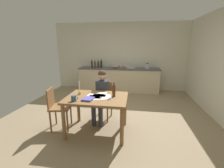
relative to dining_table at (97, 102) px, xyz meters
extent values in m
cube|color=#937F60|center=(0.12, 0.78, -0.66)|extent=(5.20, 5.20, 0.04)
cube|color=beige|center=(0.12, 3.38, 0.66)|extent=(5.20, 0.12, 2.60)
cube|color=beige|center=(0.12, 3.02, -0.21)|extent=(3.01, 0.60, 0.86)
cube|color=#4C4C51|center=(0.12, 3.02, 0.24)|extent=(3.05, 0.64, 0.04)
cube|color=olive|center=(0.00, 0.00, 0.10)|extent=(1.20, 0.87, 0.04)
cylinder|color=olive|center=(-0.54, -0.37, -0.28)|extent=(0.07, 0.07, 0.72)
cylinder|color=olive|center=(0.54, -0.37, -0.28)|extent=(0.07, 0.07, 0.72)
cylinder|color=olive|center=(-0.54, 0.37, -0.28)|extent=(0.07, 0.07, 0.72)
cylinder|color=olive|center=(0.54, 0.37, -0.28)|extent=(0.07, 0.07, 0.72)
cube|color=olive|center=(-0.01, 0.61, -0.17)|extent=(0.44, 0.44, 0.04)
cube|color=olive|center=(0.01, 0.80, 0.04)|extent=(0.36, 0.07, 0.40)
cylinder|color=olive|center=(-0.20, 0.46, -0.41)|extent=(0.04, 0.04, 0.46)
cylinder|color=olive|center=(0.14, 0.43, -0.41)|extent=(0.04, 0.04, 0.46)
cylinder|color=olive|center=(-0.16, 0.80, -0.41)|extent=(0.04, 0.04, 0.46)
cylinder|color=olive|center=(0.17, 0.76, -0.41)|extent=(0.04, 0.04, 0.46)
cylinder|color=#333842|center=(-0.01, 0.59, 0.06)|extent=(0.35, 0.35, 0.50)
sphere|color=#D8AD8C|center=(-0.01, 0.59, 0.42)|extent=(0.20, 0.20, 0.20)
sphere|color=#473323|center=(-0.01, 0.59, 0.46)|extent=(0.19, 0.19, 0.19)
cylinder|color=#383847|center=(-0.11, 0.41, -0.19)|extent=(0.17, 0.39, 0.13)
cylinder|color=#383847|center=(-0.14, 0.23, -0.42)|extent=(0.10, 0.10, 0.45)
cylinder|color=#383847|center=(0.04, 0.40, -0.19)|extent=(0.17, 0.39, 0.13)
cylinder|color=#383847|center=(0.02, 0.21, -0.42)|extent=(0.10, 0.10, 0.45)
cube|color=olive|center=(-0.80, 0.02, -0.16)|extent=(0.47, 0.47, 0.04)
cube|color=olive|center=(-0.98, -0.01, 0.05)|extent=(0.10, 0.36, 0.40)
cylinder|color=olive|center=(-0.60, -0.11, -0.41)|extent=(0.04, 0.04, 0.47)
cylinder|color=olive|center=(-0.67, 0.22, -0.41)|extent=(0.04, 0.04, 0.47)
cylinder|color=olive|center=(-0.93, -0.18, -0.41)|extent=(0.04, 0.04, 0.47)
cylinder|color=olive|center=(-1.00, 0.16, -0.41)|extent=(0.04, 0.04, 0.47)
cylinder|color=#33598C|center=(-0.36, -0.28, 0.17)|extent=(0.09, 0.09, 0.10)
torus|color=#33598C|center=(-0.31, -0.28, 0.17)|extent=(0.07, 0.01, 0.07)
cylinder|color=gold|center=(-0.39, 0.11, 0.14)|extent=(0.06, 0.06, 0.05)
cylinder|color=white|center=(-0.39, 0.11, 0.28)|extent=(0.02, 0.02, 0.22)
cube|color=#5351B5|center=(-0.12, -0.18, 0.13)|extent=(0.21, 0.25, 0.03)
cube|color=white|center=(0.06, 0.16, 0.12)|extent=(0.22, 0.30, 0.00)
cube|color=white|center=(0.00, 0.05, 0.12)|extent=(0.21, 0.30, 0.00)
cube|color=white|center=(-0.11, 0.04, 0.12)|extent=(0.24, 0.32, 0.00)
cube|color=white|center=(-0.03, -0.04, 0.12)|extent=(0.29, 0.35, 0.00)
cube|color=white|center=(0.18, 0.03, 0.12)|extent=(0.28, 0.34, 0.00)
cylinder|color=#593319|center=(0.33, 0.08, 0.23)|extent=(0.07, 0.07, 0.23)
cylinder|color=#593319|center=(0.33, 0.08, 0.37)|extent=(0.03, 0.03, 0.06)
cylinder|color=#B2B7BC|center=(0.57, 3.02, 0.28)|extent=(0.36, 0.36, 0.04)
cylinder|color=silver|center=(0.57, 3.18, 0.38)|extent=(0.02, 0.02, 0.24)
cylinder|color=black|center=(-0.94, 2.97, 0.38)|extent=(0.06, 0.06, 0.24)
cylinder|color=black|center=(-0.94, 2.97, 0.53)|extent=(0.03, 0.03, 0.06)
cylinder|color=#593319|center=(-0.81, 2.95, 0.37)|extent=(0.07, 0.07, 0.23)
cylinder|color=#593319|center=(-0.81, 2.95, 0.52)|extent=(0.03, 0.03, 0.06)
cylinder|color=#593319|center=(-0.72, 3.11, 0.37)|extent=(0.07, 0.07, 0.22)
cylinder|color=#593319|center=(-0.72, 3.11, 0.50)|extent=(0.03, 0.03, 0.05)
cylinder|color=black|center=(-0.59, 3.10, 0.39)|extent=(0.07, 0.07, 0.25)
cylinder|color=black|center=(-0.59, 3.10, 0.54)|extent=(0.03, 0.03, 0.06)
ellipsoid|color=tan|center=(-0.03, 2.99, 0.31)|extent=(0.21, 0.21, 0.10)
cylinder|color=#B7BABF|center=(1.17, 3.02, 0.35)|extent=(0.18, 0.18, 0.18)
cone|color=#262628|center=(1.17, 3.02, 0.46)|extent=(0.11, 0.11, 0.04)
cylinder|color=silver|center=(0.18, 3.17, 0.26)|extent=(0.06, 0.06, 0.00)
cylinder|color=silver|center=(0.18, 3.17, 0.30)|extent=(0.01, 0.01, 0.07)
cone|color=silver|center=(0.18, 3.17, 0.37)|extent=(0.07, 0.07, 0.08)
cylinder|color=silver|center=(0.06, 3.17, 0.26)|extent=(0.06, 0.06, 0.00)
cylinder|color=silver|center=(0.06, 3.17, 0.30)|extent=(0.01, 0.01, 0.07)
cone|color=silver|center=(0.06, 3.17, 0.37)|extent=(0.07, 0.07, 0.08)
cylinder|color=silver|center=(-0.02, 3.17, 0.26)|extent=(0.06, 0.06, 0.00)
cylinder|color=silver|center=(-0.02, 3.17, 0.30)|extent=(0.01, 0.01, 0.07)
cone|color=silver|center=(-0.02, 3.17, 0.37)|extent=(0.07, 0.07, 0.08)
cylinder|color=silver|center=(-0.16, 3.17, 0.26)|extent=(0.06, 0.06, 0.00)
cylinder|color=silver|center=(-0.16, 3.17, 0.30)|extent=(0.01, 0.01, 0.07)
cone|color=silver|center=(-0.16, 3.17, 0.37)|extent=(0.07, 0.07, 0.08)
cylinder|color=#D84C3F|center=(0.29, 2.87, 0.31)|extent=(0.07, 0.07, 0.09)
torus|color=#D84C3F|center=(0.33, 2.87, 0.31)|extent=(0.06, 0.01, 0.06)
camera|label=1|loc=(0.73, -2.78, 1.10)|focal=24.56mm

